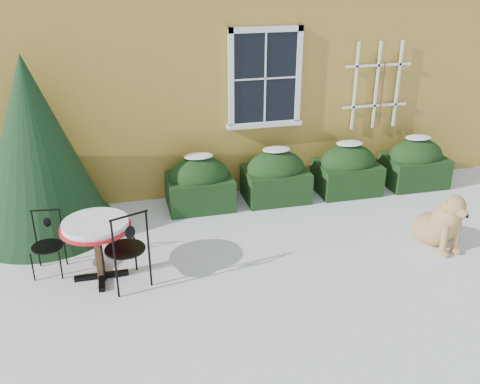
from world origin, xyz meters
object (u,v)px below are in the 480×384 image
object	(u,v)px
bistro_table	(96,231)
patio_chair_far	(48,243)
evergreen_shrub	(37,163)
dog	(441,224)
patio_chair_near	(126,248)

from	to	relation	value
bistro_table	patio_chair_far	distance (m)	0.76
evergreen_shrub	dog	xyz separation A→B (m)	(5.47, -1.93, -0.70)
evergreen_shrub	patio_chair_near	bearing A→B (deg)	-58.78
patio_chair_near	evergreen_shrub	bearing A→B (deg)	-79.83
bistro_table	dog	bearing A→B (deg)	-3.77
patio_chair_near	patio_chair_far	xyz separation A→B (m)	(-0.98, 0.57, -0.11)
evergreen_shrub	bistro_table	distance (m)	1.84
evergreen_shrub	dog	bearing A→B (deg)	-19.44
bistro_table	dog	distance (m)	4.70
bistro_table	patio_chair_near	bearing A→B (deg)	-35.42
evergreen_shrub	patio_chair_near	world-z (taller)	evergreen_shrub
evergreen_shrub	patio_chair_near	distance (m)	2.25
evergreen_shrub	dog	world-z (taller)	evergreen_shrub
patio_chair_far	dog	distance (m)	5.36
patio_chair_near	dog	distance (m)	4.34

